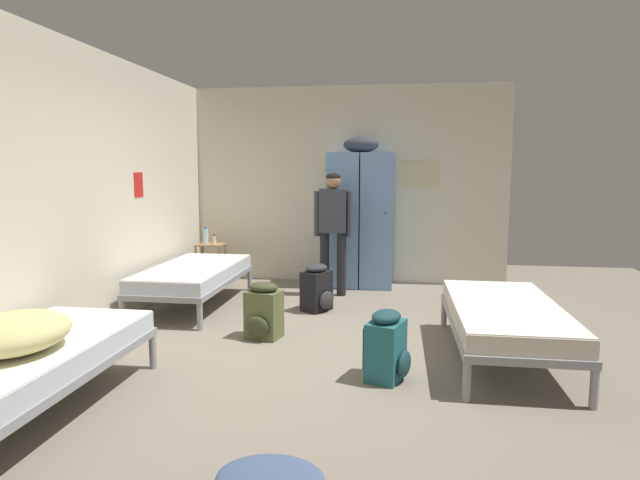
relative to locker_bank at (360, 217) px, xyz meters
name	(u,v)px	position (x,y,z in m)	size (l,w,h in m)	color
ground_plane	(316,345)	(-0.23, -2.61, -0.97)	(9.23, 9.23, 0.00)	gray
room_backdrop	(226,189)	(-1.48, -1.32, 0.43)	(4.52, 5.83, 2.79)	beige
locker_bank	(360,217)	(0.00, 0.00, 0.00)	(0.90, 0.55, 2.07)	#6B93C6
shelf_unit	(211,259)	(-2.13, -0.11, -0.62)	(0.38, 0.30, 0.57)	#99704C
bed_left_front	(27,361)	(-1.88, -4.28, -0.59)	(0.90, 1.90, 0.49)	gray
bed_right	(504,316)	(1.43, -2.71, -0.59)	(0.90, 1.90, 0.49)	gray
bed_left_rear	(194,275)	(-1.88, -1.39, -0.59)	(0.90, 1.90, 0.49)	gray
bedding_heap	(15,333)	(-1.84, -4.41, -0.36)	(0.61, 0.71, 0.24)	#D1C67F
person_traveler	(333,222)	(-0.31, -0.59, -0.02)	(0.50, 0.21, 1.58)	black
water_bottle	(206,236)	(-2.21, -0.09, -0.29)	(0.07, 0.07, 0.25)	#B2DBEA
lotion_bottle	(214,240)	(-2.06, -0.15, -0.33)	(0.05, 0.05, 0.15)	beige
backpack_olive	(263,312)	(-0.76, -2.45, -0.71)	(0.37, 0.38, 0.55)	#566038
backpack_black	(317,289)	(-0.39, -1.39, -0.71)	(0.41, 0.40, 0.55)	black
backpack_teal	(387,347)	(0.44, -3.32, -0.71)	(0.39, 0.38, 0.55)	#23666B
clothes_pile_denim	(270,479)	(-0.12, -4.83, -0.92)	(0.56, 0.44, 0.10)	#42567A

